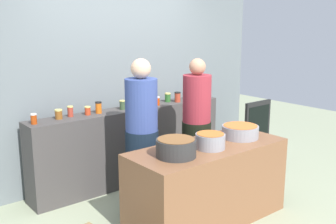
{
  "coord_description": "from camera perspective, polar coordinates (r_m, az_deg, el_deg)",
  "views": [
    {
      "loc": [
        -2.76,
        -3.08,
        2.04
      ],
      "look_at": [
        0.0,
        0.35,
        1.05
      ],
      "focal_mm": 43.11,
      "sensor_mm": 36.0,
      "label": 1
    }
  ],
  "objects": [
    {
      "name": "preserve_jar_8",
      "position": [
        5.5,
        -0.04,
        2.08
      ],
      "size": [
        0.08,
        0.08,
        0.12
      ],
      "color": "#295D27",
      "rests_on": "display_shelf"
    },
    {
      "name": "preserve_jar_2",
      "position": [
        4.77,
        -13.65,
        0.1
      ],
      "size": [
        0.07,
        0.07,
        0.12
      ],
      "color": "#A33828",
      "rests_on": "display_shelf"
    },
    {
      "name": "preserve_jar_7",
      "position": [
        5.28,
        -1.65,
        1.58
      ],
      "size": [
        0.09,
        0.09,
        0.11
      ],
      "color": "#BD370C",
      "rests_on": "display_shelf"
    },
    {
      "name": "storefront_wall",
      "position": [
        5.33,
        -7.5,
        6.75
      ],
      "size": [
        4.8,
        0.12,
        3.0
      ],
      "primitive_type": "cube",
      "color": "slate",
      "rests_on": "ground"
    },
    {
      "name": "preserve_jar_3",
      "position": [
        4.82,
        -11.3,
        0.2
      ],
      "size": [
        0.07,
        0.07,
        0.1
      ],
      "color": "#BA3B1D",
      "rests_on": "display_shelf"
    },
    {
      "name": "chalkboard_sign",
      "position": [
        5.99,
        12.48,
        -2.83
      ],
      "size": [
        0.52,
        0.05,
        0.93
      ],
      "color": "black",
      "rests_on": "ground"
    },
    {
      "name": "cook_in_cap",
      "position": [
        4.78,
        4.03,
        -3.14
      ],
      "size": [
        0.34,
        0.34,
        1.63
      ],
      "color": "black",
      "rests_on": "ground"
    },
    {
      "name": "cooking_pot_left",
      "position": [
        3.75,
        1.15,
        -5.08
      ],
      "size": [
        0.38,
        0.38,
        0.17
      ],
      "color": "#2D2D2D",
      "rests_on": "prep_table"
    },
    {
      "name": "cooking_pot_center",
      "position": [
        4.01,
        5.99,
        -4.1
      ],
      "size": [
        0.3,
        0.3,
        0.15
      ],
      "color": "gray",
      "rests_on": "prep_table"
    },
    {
      "name": "preserve_jar_6",
      "position": [
        5.15,
        -5.09,
        1.41
      ],
      "size": [
        0.09,
        0.09,
        0.14
      ],
      "color": "#384933",
      "rests_on": "display_shelf"
    },
    {
      "name": "ground",
      "position": [
        4.61,
        2.81,
        -13.6
      ],
      "size": [
        12.0,
        12.0,
        0.0
      ],
      "primitive_type": "plane",
      "color": "#99A281"
    },
    {
      "name": "preserve_jar_4",
      "position": [
        4.88,
        -9.8,
        0.64
      ],
      "size": [
        0.08,
        0.08,
        0.14
      ],
      "color": "#D25C16",
      "rests_on": "display_shelf"
    },
    {
      "name": "prep_table",
      "position": [
        4.25,
        5.6,
        -10.03
      ],
      "size": [
        1.7,
        0.7,
        0.81
      ],
      "primitive_type": "cube",
      "color": "brown",
      "rests_on": "ground"
    },
    {
      "name": "display_shelf",
      "position": [
        5.25,
        -5.17,
        -4.64
      ],
      "size": [
        2.7,
        0.36,
        0.97
      ],
      "primitive_type": "cube",
      "color": "#413D3C",
      "rests_on": "ground"
    },
    {
      "name": "preserve_jar_0",
      "position": [
        4.54,
        -18.45,
        -0.92
      ],
      "size": [
        0.07,
        0.07,
        0.11
      ],
      "color": "#A3380E",
      "rests_on": "display_shelf"
    },
    {
      "name": "preserve_jar_10",
      "position": [
        5.76,
        4.37,
        2.48
      ],
      "size": [
        0.08,
        0.08,
        0.11
      ],
      "color": "orange",
      "rests_on": "display_shelf"
    },
    {
      "name": "preserve_jar_5",
      "position": [
        5.05,
        -6.46,
        1.01
      ],
      "size": [
        0.08,
        0.08,
        0.12
      ],
      "color": "#354A2E",
      "rests_on": "display_shelf"
    },
    {
      "name": "preserve_jar_9",
      "position": [
        5.49,
        1.35,
        2.14
      ],
      "size": [
        0.09,
        0.09,
        0.14
      ],
      "color": "#A53A26",
      "rests_on": "display_shelf"
    },
    {
      "name": "cook_with_tongs",
      "position": [
        4.36,
        -3.71,
        -4.46
      ],
      "size": [
        0.36,
        0.36,
        1.67
      ],
      "color": "black",
      "rests_on": "ground"
    },
    {
      "name": "preserve_jar_1",
      "position": [
        4.69,
        -15.21,
        -0.3
      ],
      "size": [
        0.09,
        0.09,
        0.11
      ],
      "color": "brown",
      "rests_on": "display_shelf"
    },
    {
      "name": "cooking_pot_right",
      "position": [
        4.43,
        10.17,
        -2.74
      ],
      "size": [
        0.4,
        0.4,
        0.14
      ],
      "color": "gray",
      "rests_on": "prep_table"
    }
  ]
}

